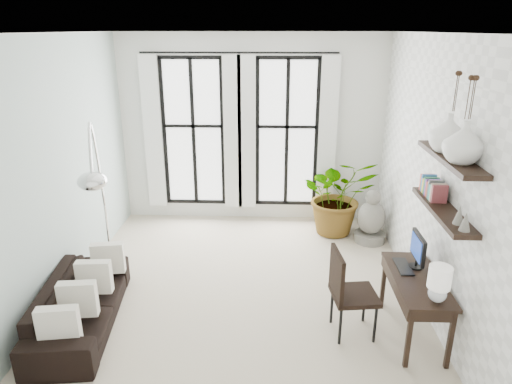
# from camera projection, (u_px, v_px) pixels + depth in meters

# --- Properties ---
(floor) EXTENTS (5.00, 5.00, 0.00)m
(floor) POSITION_uv_depth(u_px,v_px,m) (243.00, 290.00, 5.98)
(floor) COLOR beige
(floor) RESTS_ON ground
(ceiling) EXTENTS (5.00, 5.00, 0.00)m
(ceiling) POSITION_uv_depth(u_px,v_px,m) (240.00, 33.00, 4.90)
(ceiling) COLOR white
(ceiling) RESTS_ON wall_back
(wall_left) EXTENTS (0.00, 5.00, 5.00)m
(wall_left) POSITION_uv_depth(u_px,v_px,m) (57.00, 172.00, 5.53)
(wall_left) COLOR #ABBFB9
(wall_left) RESTS_ON floor
(wall_right) EXTENTS (0.00, 5.00, 5.00)m
(wall_right) POSITION_uv_depth(u_px,v_px,m) (432.00, 177.00, 5.36)
(wall_right) COLOR white
(wall_right) RESTS_ON floor
(wall_back) EXTENTS (4.50, 0.00, 4.50)m
(wall_back) POSITION_uv_depth(u_px,v_px,m) (252.00, 130.00, 7.79)
(wall_back) COLOR white
(wall_back) RESTS_ON floor
(windows) EXTENTS (3.26, 0.13, 2.65)m
(windows) POSITION_uv_depth(u_px,v_px,m) (240.00, 133.00, 7.75)
(windows) COLOR white
(windows) RESTS_ON wall_back
(wall_shelves) EXTENTS (0.25, 1.30, 0.60)m
(wall_shelves) POSITION_uv_depth(u_px,v_px,m) (444.00, 188.00, 4.59)
(wall_shelves) COLOR black
(wall_shelves) RESTS_ON wall_right
(sofa) EXTENTS (0.96, 1.98, 0.56)m
(sofa) POSITION_uv_depth(u_px,v_px,m) (80.00, 304.00, 5.20)
(sofa) COLOR black
(sofa) RESTS_ON floor
(throw_pillows) EXTENTS (0.40, 1.52, 0.40)m
(throw_pillows) POSITION_uv_depth(u_px,v_px,m) (86.00, 288.00, 5.12)
(throw_pillows) COLOR beige
(throw_pillows) RESTS_ON sofa
(plant) EXTENTS (1.29, 1.14, 1.32)m
(plant) POSITION_uv_depth(u_px,v_px,m) (338.00, 195.00, 7.48)
(plant) COLOR #2D7228
(plant) RESTS_ON floor
(desk) EXTENTS (0.51, 1.20, 1.11)m
(desk) POSITION_uv_depth(u_px,v_px,m) (418.00, 283.00, 4.87)
(desk) COLOR black
(desk) RESTS_ON floor
(desk_chair) EXTENTS (0.53, 0.53, 1.01)m
(desk_chair) POSITION_uv_depth(u_px,v_px,m) (347.00, 288.00, 4.97)
(desk_chair) COLOR black
(desk_chair) RESTS_ON floor
(arc_lamp) EXTENTS (0.72, 1.56, 2.27)m
(arc_lamp) POSITION_uv_depth(u_px,v_px,m) (95.00, 164.00, 5.31)
(arc_lamp) COLOR silver
(arc_lamp) RESTS_ON floor
(buddha) EXTENTS (0.49, 0.49, 0.88)m
(buddha) POSITION_uv_depth(u_px,v_px,m) (371.00, 220.00, 7.25)
(buddha) COLOR gray
(buddha) RESTS_ON floor
(vase_a) EXTENTS (0.37, 0.37, 0.38)m
(vase_a) POSITION_uv_depth(u_px,v_px,m) (464.00, 142.00, 4.14)
(vase_a) COLOR white
(vase_a) RESTS_ON shelf_upper
(vase_b) EXTENTS (0.37, 0.37, 0.38)m
(vase_b) POSITION_uv_depth(u_px,v_px,m) (448.00, 133.00, 4.52)
(vase_b) COLOR white
(vase_b) RESTS_ON shelf_upper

